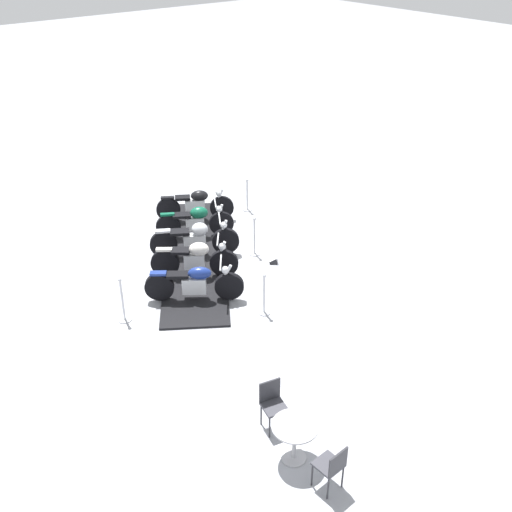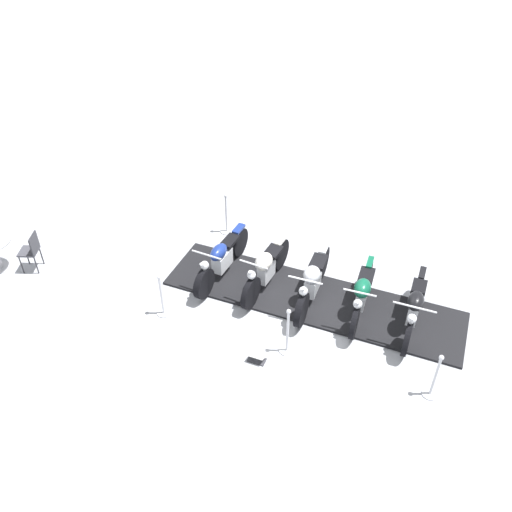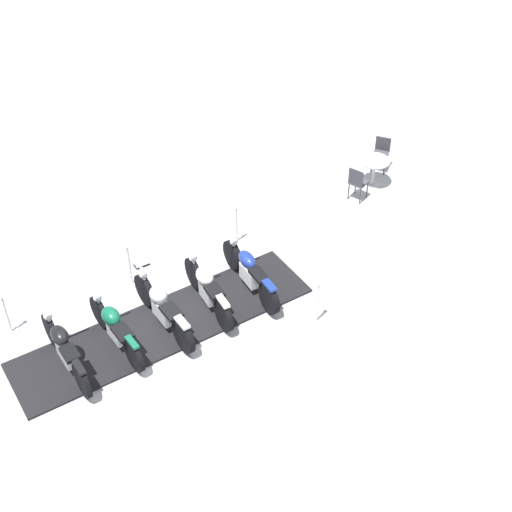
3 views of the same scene
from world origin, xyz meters
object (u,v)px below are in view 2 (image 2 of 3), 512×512
Objects in this scene: motorcycle_cream at (266,268)px; stanchion_left_front at (226,220)px; motorcycle_black at (414,307)px; stanchion_right_rear at (434,381)px; stanchion_right_mid at (287,337)px; info_placard at (257,358)px; stanchion_right_front at (162,300)px; motorcycle_chrome at (313,281)px; motorcycle_forest at (362,294)px; motorcycle_navy at (222,258)px; cafe_chair_across_table at (31,249)px.

stanchion_left_front is at bearing -129.47° from motorcycle_cream.
motorcycle_black is at bearing 94.38° from motorcycle_cream.
motorcycle_black is at bearing -102.01° from stanchion_right_rear.
motorcycle_black is at bearing -177.76° from stanchion_right_mid.
stanchion_right_front is at bearing -11.14° from info_placard.
motorcycle_black is 5.06m from stanchion_left_front.
motorcycle_chrome is 2.00× the size of stanchion_right_rear.
motorcycle_navy is at bearing -93.18° from motorcycle_forest.
motorcycle_navy is at bearing -91.73° from motorcycle_chrome.
stanchion_right_mid is 2.71m from stanchion_right_rear.
info_placard is (3.21, 0.22, -0.48)m from motorcycle_black.
stanchion_right_mid is (-0.48, 4.12, 0.02)m from stanchion_left_front.
motorcycle_navy is at bearing 77.17° from stanchion_left_front.
stanchion_right_mid is at bearing 158.08° from cafe_chair_across_table.
stanchion_right_mid is (2.59, 0.10, -0.17)m from motorcycle_black.
motorcycle_navy is at bearing -145.94° from stanchion_right_front.
stanchion_right_mid reaches higher than motorcycle_navy.
motorcycle_cream reaches higher than stanchion_right_rear.
motorcycle_forest is at bearing -126.88° from info_placard.
motorcycle_forest is at bearing 170.46° from cafe_chair_across_table.
motorcycle_cream is 0.93× the size of motorcycle_forest.
cafe_chair_across_table is at bearing -37.11° from stanchion_right_front.
stanchion_right_mid is at bearing 38.67° from motorcycle_cream.
stanchion_left_front is at bearing -124.06° from stanchion_right_front.
motorcycle_cream is 2.13m from info_placard.
stanchion_right_rear is at bearing 158.60° from cafe_chair_across_table.
motorcycle_forest is at bearing 94.40° from motorcycle_cream.
motorcycle_forest is at bearing -76.79° from stanchion_right_rear.
stanchion_right_mid reaches higher than motorcycle_forest.
motorcycle_black is 5.04m from stanchion_right_front.
motorcycle_forest reaches higher than cafe_chair_across_table.
motorcycle_black is 1.78× the size of stanchion_right_mid.
motorcycle_navy is 4.27m from cafe_chair_across_table.
motorcycle_forest is 1.87m from stanchion_right_mid.
motorcycle_cream is 1.70× the size of stanchion_right_front.
motorcycle_navy is 4.18m from motorcycle_black.
stanchion_right_mid is (0.87, 1.28, -0.16)m from motorcycle_chrome.
motorcycle_cream is at bearing -91.45° from motorcycle_chrome.
stanchion_left_front is at bearing -83.29° from stanchion_right_mid.
motorcycle_forest is at bearing -158.30° from stanchion_right_mid.
motorcycle_cream is 4.50× the size of info_placard.
stanchion_right_front reaches higher than info_placard.
motorcycle_navy is 1.72m from stanchion_left_front.
motorcycle_black reaches higher than cafe_chair_across_table.
stanchion_right_rear is at bearing 58.63° from motorcycle_chrome.
info_placard is 0.42× the size of cafe_chair_across_table.
motorcycle_black is at bearing 163.67° from stanchion_right_front.
motorcycle_cream is at bearing -73.08° from info_placard.
motorcycle_navy is 2.62m from info_placard.
motorcycle_cream reaches higher than info_placard.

